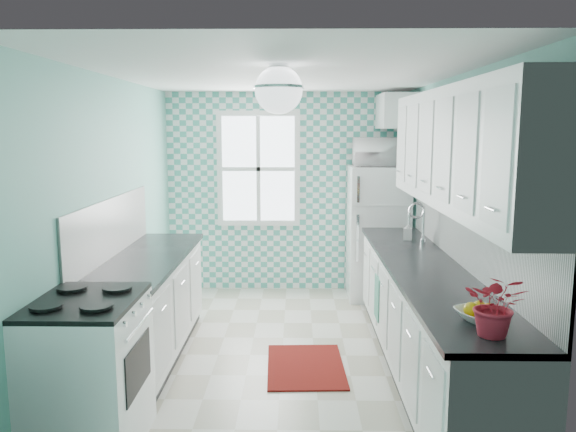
{
  "coord_description": "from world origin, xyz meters",
  "views": [
    {
      "loc": [
        0.13,
        -4.87,
        2.05
      ],
      "look_at": [
        0.05,
        0.25,
        1.25
      ],
      "focal_mm": 35.0,
      "sensor_mm": 36.0,
      "label": 1
    }
  ],
  "objects_px": {
    "ceiling_light": "(279,89)",
    "fridge": "(377,233)",
    "fruit_bowl": "(480,315)",
    "potted_plant": "(496,305)",
    "stove": "(88,372)",
    "microwave": "(379,152)",
    "sink": "(407,245)"
  },
  "relations": [
    {
      "from": "ceiling_light",
      "to": "fridge",
      "type": "bearing_deg",
      "value": 67.09
    },
    {
      "from": "fruit_bowl",
      "to": "potted_plant",
      "type": "height_order",
      "value": "potted_plant"
    },
    {
      "from": "ceiling_light",
      "to": "potted_plant",
      "type": "bearing_deg",
      "value": -44.12
    },
    {
      "from": "stove",
      "to": "potted_plant",
      "type": "bearing_deg",
      "value": -8.62
    },
    {
      "from": "fruit_bowl",
      "to": "microwave",
      "type": "relative_size",
      "value": 0.44
    },
    {
      "from": "fruit_bowl",
      "to": "microwave",
      "type": "bearing_deg",
      "value": 91.46
    },
    {
      "from": "sink",
      "to": "potted_plant",
      "type": "bearing_deg",
      "value": -92.51
    },
    {
      "from": "potted_plant",
      "to": "ceiling_light",
      "type": "bearing_deg",
      "value": 135.88
    },
    {
      "from": "ceiling_light",
      "to": "stove",
      "type": "height_order",
      "value": "ceiling_light"
    },
    {
      "from": "microwave",
      "to": "stove",
      "type": "bearing_deg",
      "value": 55.66
    },
    {
      "from": "fruit_bowl",
      "to": "potted_plant",
      "type": "xyz_separation_m",
      "value": [
        0.0,
        -0.25,
        0.14
      ]
    },
    {
      "from": "fridge",
      "to": "sink",
      "type": "relative_size",
      "value": 3.02
    },
    {
      "from": "microwave",
      "to": "fruit_bowl",
      "type": "bearing_deg",
      "value": 91.79
    },
    {
      "from": "potted_plant",
      "to": "microwave",
      "type": "bearing_deg",
      "value": 91.36
    },
    {
      "from": "fridge",
      "to": "fruit_bowl",
      "type": "relative_size",
      "value": 5.98
    },
    {
      "from": "potted_plant",
      "to": "microwave",
      "type": "xyz_separation_m",
      "value": [
        -0.09,
        3.79,
        0.66
      ]
    },
    {
      "from": "stove",
      "to": "fruit_bowl",
      "type": "relative_size",
      "value": 3.64
    },
    {
      "from": "microwave",
      "to": "ceiling_light",
      "type": "bearing_deg",
      "value": 67.42
    },
    {
      "from": "stove",
      "to": "ceiling_light",
      "type": "bearing_deg",
      "value": 32.73
    },
    {
      "from": "fruit_bowl",
      "to": "fridge",
      "type": "bearing_deg",
      "value": 91.46
    },
    {
      "from": "fridge",
      "to": "ceiling_light",
      "type": "bearing_deg",
      "value": -115.05
    },
    {
      "from": "sink",
      "to": "microwave",
      "type": "relative_size",
      "value": 0.87
    },
    {
      "from": "fridge",
      "to": "microwave",
      "type": "height_order",
      "value": "microwave"
    },
    {
      "from": "ceiling_light",
      "to": "potted_plant",
      "type": "relative_size",
      "value": 0.99
    },
    {
      "from": "fridge",
      "to": "stove",
      "type": "distance_m",
      "value": 4.07
    },
    {
      "from": "fruit_bowl",
      "to": "sink",
      "type": "bearing_deg",
      "value": 89.88
    },
    {
      "from": "fridge",
      "to": "microwave",
      "type": "relative_size",
      "value": 2.64
    },
    {
      "from": "stove",
      "to": "microwave",
      "type": "xyz_separation_m",
      "value": [
        2.31,
        3.34,
        1.26
      ]
    },
    {
      "from": "sink",
      "to": "fruit_bowl",
      "type": "relative_size",
      "value": 1.98
    },
    {
      "from": "sink",
      "to": "fruit_bowl",
      "type": "xyz_separation_m",
      "value": [
        -0.0,
        -2.2,
        0.04
      ]
    },
    {
      "from": "ceiling_light",
      "to": "fridge",
      "type": "xyz_separation_m",
      "value": [
        1.11,
        2.63,
        -1.52
      ]
    },
    {
      "from": "potted_plant",
      "to": "microwave",
      "type": "relative_size",
      "value": 0.58
    }
  ]
}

